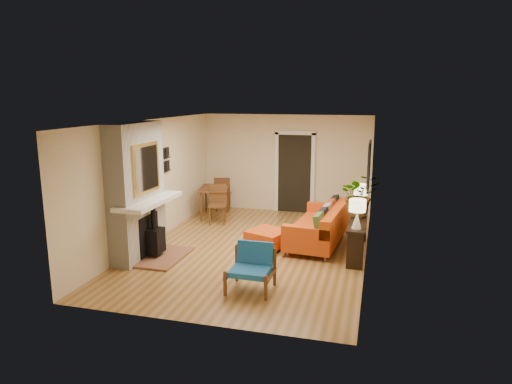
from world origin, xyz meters
TOP-DOWN VIEW (x-y plane):
  - room_shell at (0.60, 2.63)m, footprint 6.50×6.50m
  - fireplace at (-2.00, -1.00)m, footprint 1.09×1.68m
  - sofa at (1.31, 0.69)m, footprint 1.16×2.31m
  - ottoman at (0.27, 0.14)m, footprint 0.94×0.94m
  - blue_chair at (0.50, -1.88)m, footprint 0.71×0.70m
  - dining_table at (-1.58, 2.20)m, footprint 1.02×1.80m
  - console_table at (2.07, 0.22)m, footprint 0.34×1.85m
  - lamp_near at (2.07, -0.46)m, footprint 0.30×0.30m
  - lamp_far at (2.07, 0.99)m, footprint 0.30×0.30m
  - houseplant at (2.06, 0.46)m, footprint 0.95×0.89m

SIDE VIEW (x-z plane):
  - ottoman at x=0.27m, z-range 0.03..0.40m
  - sofa at x=1.31m, z-range -0.05..0.83m
  - blue_chair at x=0.50m, z-range 0.03..0.77m
  - console_table at x=2.07m, z-range 0.21..0.94m
  - dining_table at x=-1.58m, z-range 0.15..1.09m
  - lamp_near at x=2.07m, z-range 0.79..1.33m
  - lamp_far at x=2.07m, z-range 0.79..1.33m
  - houseplant at x=2.06m, z-range 0.72..1.59m
  - room_shell at x=0.60m, z-range -2.01..4.49m
  - fireplace at x=-2.00m, z-range -0.06..2.54m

